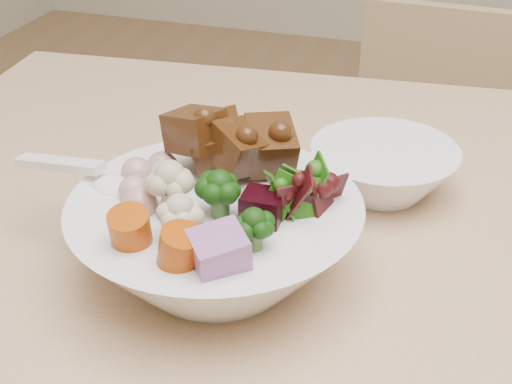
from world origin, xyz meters
TOP-DOWN VIEW (x-y plane):
  - chair_far at (-0.28, 0.78)m, footprint 0.39×0.39m
  - food_bowl at (-0.43, 0.12)m, footprint 0.23×0.23m
  - soup_spoon at (-0.53, 0.12)m, footprint 0.13×0.05m
  - side_bowl at (-0.33, 0.28)m, footprint 0.14×0.14m

SIDE VIEW (x-z plane):
  - chair_far at x=-0.28m, z-range 0.05..0.85m
  - side_bowl at x=-0.33m, z-range 0.79..0.83m
  - food_bowl at x=-0.43m, z-range 0.76..0.89m
  - soup_spoon at x=-0.53m, z-range 0.84..0.87m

